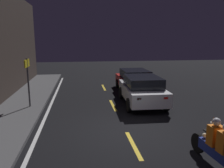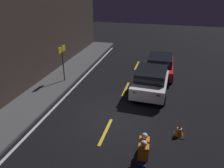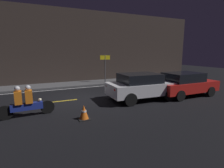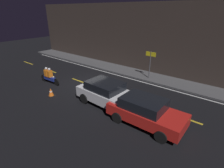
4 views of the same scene
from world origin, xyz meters
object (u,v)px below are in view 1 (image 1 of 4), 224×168
at_px(taxi_red, 134,80).
at_px(traffic_cone_near, 213,125).
at_px(sedan_white, 142,89).
at_px(shop_sign, 28,73).
at_px(motorcycle, 218,146).

xyz_separation_m(taxi_red, traffic_cone_near, (-6.88, -1.30, -0.48)).
xyz_separation_m(sedan_white, taxi_red, (2.99, -0.33, -0.04)).
xyz_separation_m(sedan_white, shop_sign, (0.04, 5.74, 1.01)).
bearing_deg(taxi_red, traffic_cone_near, -169.79).
height_order(taxi_red, motorcycle, taxi_red).
height_order(sedan_white, traffic_cone_near, sedan_white).
distance_m(motorcycle, traffic_cone_near, 2.58).
relative_size(traffic_cone_near, shop_sign, 0.25).
distance_m(sedan_white, taxi_red, 3.01).
distance_m(traffic_cone_near, shop_sign, 8.49).
bearing_deg(sedan_white, shop_sign, 91.74).
distance_m(taxi_red, motorcycle, 9.08).
distance_m(taxi_red, traffic_cone_near, 7.02).
relative_size(sedan_white, taxi_red, 1.00).
xyz_separation_m(sedan_white, traffic_cone_near, (-3.89, -1.63, -0.52)).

